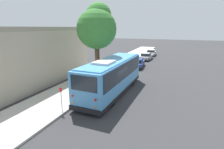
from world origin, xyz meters
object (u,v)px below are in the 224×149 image
sign_post_far (77,92)px  parked_sedan_blue (137,63)px  parked_sedan_silver (146,57)px  street_tree (97,27)px  parked_sedan_white (151,53)px  sign_post_near (61,99)px  shuttle_bus (112,75)px

sign_post_far → parked_sedan_blue: bearing=-6.3°
parked_sedan_silver → street_tree: size_ratio=0.54×
parked_sedan_blue → parked_sedan_silver: 6.77m
parked_sedan_silver → sign_post_far: sign_post_far is taller
parked_sedan_blue → sign_post_far: bearing=169.4°
parked_sedan_white → sign_post_near: size_ratio=2.65×
parked_sedan_silver → sign_post_near: bearing=179.5°
sign_post_far → sign_post_near: bearing=-180.0°
street_tree → sign_post_far: 7.01m
parked_sedan_white → street_tree: size_ratio=0.54×
parked_sedan_silver → shuttle_bus: bearing=-175.5°
parked_sedan_blue → sign_post_near: sign_post_near is taller
sign_post_near → sign_post_far: size_ratio=1.23×
parked_sedan_white → sign_post_near: bearing=174.0°
street_tree → sign_post_near: street_tree is taller
shuttle_bus → parked_sedan_blue: size_ratio=2.18×
shuttle_bus → sign_post_near: size_ratio=5.97×
shuttle_bus → sign_post_near: bearing=159.5°
parked_sedan_silver → parked_sedan_white: (5.55, -0.03, 0.00)m
parked_sedan_blue → parked_sedan_white: bearing=-4.5°
street_tree → sign_post_near: (-6.77, -0.42, -4.92)m
parked_sedan_white → sign_post_far: 26.62m
sign_post_near → street_tree: bearing=3.5°
parked_sedan_white → street_tree: (-21.78, 2.06, 5.33)m
shuttle_bus → street_tree: street_tree is taller
shuttle_bus → sign_post_far: size_ratio=7.36×
street_tree → sign_post_far: size_ratio=6.03×
sign_post_near → shuttle_bus: bearing=-21.9°
shuttle_bus → parked_sedan_blue: (11.38, 0.36, -1.11)m
sign_post_near → sign_post_far: (1.98, 0.00, -0.18)m
shuttle_bus → parked_sedan_silver: size_ratio=2.25×
parked_sedan_white → sign_post_far: sign_post_far is taller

